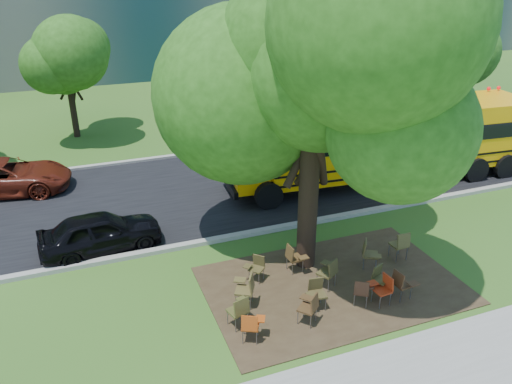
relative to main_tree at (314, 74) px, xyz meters
name	(u,v)px	position (x,y,z in m)	size (l,w,h in m)	color
ground	(293,283)	(-0.76, -0.76, -5.68)	(160.00, 160.00, 0.00)	#2B531A
dirt_patch	(333,285)	(0.24, -1.26, -5.66)	(7.00, 4.50, 0.03)	#382819
asphalt_road	(220,188)	(-0.76, 6.24, -5.66)	(80.00, 8.00, 0.04)	black
kerb_near	(255,232)	(-0.76, 2.24, -5.61)	(80.00, 0.25, 0.14)	gray
kerb_far	(194,154)	(-0.76, 10.34, -5.61)	(80.00, 0.25, 0.14)	gray
bg_tree_2	(65,54)	(-5.76, 15.24, -1.46)	(4.80, 4.80, 6.62)	black
bg_tree_3	(322,30)	(7.24, 13.24, -0.65)	(5.60, 5.60, 7.84)	black
bg_tree_4	(454,38)	(15.24, 12.24, -1.33)	(5.00, 5.00, 6.85)	black
main_tree	(314,74)	(0.00, 0.00, 0.00)	(7.20, 7.20, 9.29)	black
school_bus	(395,137)	(6.26, 4.68, -3.88)	(12.89, 3.79, 3.11)	#ED9F07
chair_0	(240,309)	(-2.77, -2.00, -5.11)	(0.62, 0.66, 0.92)	#49471F
chair_1	(251,324)	(-2.69, -2.59, -5.16)	(0.69, 0.54, 0.84)	#A54111
chair_2	(310,306)	(-1.10, -2.48, -5.13)	(0.60, 0.75, 0.88)	#473019
chair_3	(316,291)	(-0.66, -1.96, -5.15)	(0.60, 0.50, 0.85)	#453B1E
chair_4	(362,290)	(0.50, -2.32, -5.18)	(0.68, 0.54, 0.81)	#3E2316
chair_5	(380,277)	(1.24, -2.00, -5.17)	(0.56, 0.63, 0.82)	#45411D
chair_6	(383,287)	(1.05, -2.43, -5.14)	(0.55, 0.57, 0.86)	#A42D11
chair_7	(402,282)	(1.62, -2.45, -5.13)	(0.56, 0.58, 0.88)	#442A18
chair_8	(246,287)	(-2.31, -1.24, -5.09)	(0.63, 0.80, 0.95)	brown
chair_9	(256,266)	(-1.66, -0.24, -5.20)	(0.66, 0.53, 0.77)	#483F1F
chair_10	(294,256)	(-0.51, -0.26, -5.13)	(0.54, 0.57, 0.88)	#4F381C
chair_11	(329,270)	(0.06, -1.31, -5.10)	(0.63, 0.77, 0.93)	#443D1D
chair_12	(369,252)	(1.61, -0.87, -5.11)	(0.61, 0.77, 0.92)	brown
chair_13	(401,243)	(2.78, -0.79, -5.08)	(0.62, 0.58, 0.96)	brown
black_car	(101,232)	(-5.58, 3.04, -5.05)	(1.49, 3.70, 1.26)	black
bg_car_red	(5,177)	(-8.66, 8.82, -5.00)	(2.24, 4.86, 1.35)	#561A0E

